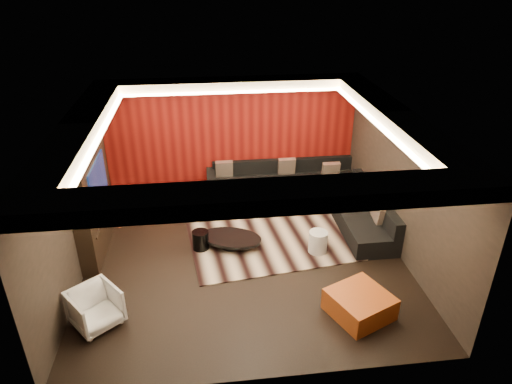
{
  "coord_description": "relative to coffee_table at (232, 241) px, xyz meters",
  "views": [
    {
      "loc": [
        -0.67,
        -7.38,
        5.19
      ],
      "look_at": [
        0.3,
        0.6,
        1.05
      ],
      "focal_mm": 32.0,
      "sensor_mm": 36.0,
      "label": 1
    }
  ],
  "objects": [
    {
      "name": "armchair",
      "position": [
        -2.27,
        -1.93,
        0.2
      ],
      "size": [
        0.97,
        0.98,
        0.64
      ],
      "primitive_type": "imported",
      "rotation": [
        0.0,
        0.0,
        0.67
      ],
      "color": "white",
      "rests_on": "floor"
    },
    {
      "name": "soffit_front",
      "position": [
        0.23,
        -3.01,
        2.57
      ],
      "size": [
        6.0,
        0.6,
        0.22
      ],
      "primitive_type": "cube",
      "color": "silver",
      "rests_on": "ground"
    },
    {
      "name": "sectional_sofa",
      "position": [
        1.97,
        1.56,
        0.14
      ],
      "size": [
        3.65,
        3.5,
        0.75
      ],
      "color": "black",
      "rests_on": "floor"
    },
    {
      "name": "floor",
      "position": [
        0.23,
        -0.31,
        -0.13
      ],
      "size": [
        6.0,
        6.0,
        0.02
      ],
      "primitive_type": "cube",
      "color": "black",
      "rests_on": "ground"
    },
    {
      "name": "orange_ottoman",
      "position": [
        1.92,
        -2.21,
        0.07
      ],
      "size": [
        1.16,
        1.16,
        0.39
      ],
      "primitive_type": "cube",
      "rotation": [
        0.0,
        0.0,
        0.42
      ],
      "color": "#924812",
      "rests_on": "floor"
    },
    {
      "name": "rug",
      "position": [
        1.14,
        0.52,
        -0.11
      ],
      "size": [
        4.34,
        3.48,
        0.02
      ],
      "primitive_type": "cube",
      "rotation": [
        0.0,
        0.0,
        0.13
      ],
      "color": "tan",
      "rests_on": "floor"
    },
    {
      "name": "soffit_left",
      "position": [
        -2.47,
        -0.31,
        2.57
      ],
      "size": [
        0.6,
        4.8,
        0.22
      ],
      "primitive_type": "cube",
      "color": "silver",
      "rests_on": "ground"
    },
    {
      "name": "cove_right",
      "position": [
        2.59,
        -0.31,
        2.48
      ],
      "size": [
        0.08,
        4.8,
        0.04
      ],
      "primitive_type": "cube",
      "color": "#FFD899",
      "rests_on": "ground"
    },
    {
      "name": "red_feature_wall",
      "position": [
        0.23,
        2.66,
        1.28
      ],
      "size": [
        5.98,
        0.05,
        2.78
      ],
      "primitive_type": "cube",
      "color": "#6B0C0A",
      "rests_on": "ground"
    },
    {
      "name": "cove_left",
      "position": [
        -2.13,
        -0.31,
        2.48
      ],
      "size": [
        0.08,
        4.8,
        0.04
      ],
      "primitive_type": "cube",
      "color": "#FFD899",
      "rests_on": "ground"
    },
    {
      "name": "tv_surround",
      "position": [
        -2.62,
        0.29,
        0.98
      ],
      "size": [
        0.3,
        2.0,
        2.2
      ],
      "primitive_type": "cube",
      "color": "black",
      "rests_on": "ground"
    },
    {
      "name": "wall_back",
      "position": [
        0.23,
        2.7,
        1.28
      ],
      "size": [
        6.0,
        0.02,
        2.8
      ],
      "primitive_type": "cube",
      "color": "black",
      "rests_on": "ground"
    },
    {
      "name": "drum_stool",
      "position": [
        -0.61,
        -0.02,
        0.09
      ],
      "size": [
        0.41,
        0.41,
        0.38
      ],
      "primitive_type": "cylinder",
      "rotation": [
        0.0,
        0.0,
        -0.31
      ],
      "color": "black",
      "rests_on": "rug"
    },
    {
      "name": "coffee_table",
      "position": [
        0.0,
        0.0,
        0.0
      ],
      "size": [
        1.58,
        1.58,
        0.21
      ],
      "primitive_type": "cylinder",
      "rotation": [
        0.0,
        0.0,
        -0.36
      ],
      "color": "black",
      "rests_on": "rug"
    },
    {
      "name": "striped_pouf",
      "position": [
        -0.61,
        1.31,
        0.08
      ],
      "size": [
        0.75,
        0.75,
        0.36
      ],
      "primitive_type": "ellipsoid",
      "rotation": [
        0.0,
        0.0,
        0.15
      ],
      "color": "#B6B18D",
      "rests_on": "rug"
    },
    {
      "name": "tv_screen",
      "position": [
        -2.46,
        0.29,
        1.33
      ],
      "size": [
        0.04,
        1.3,
        0.8
      ],
      "primitive_type": "cube",
      "color": "black",
      "rests_on": "ground"
    },
    {
      "name": "wall_right",
      "position": [
        3.24,
        -0.31,
        1.28
      ],
      "size": [
        0.02,
        6.0,
        2.8
      ],
      "primitive_type": "cube",
      "color": "black",
      "rests_on": "ground"
    },
    {
      "name": "cove_front",
      "position": [
        0.23,
        -2.67,
        2.48
      ],
      "size": [
        4.8,
        0.08,
        0.04
      ],
      "primitive_type": "cube",
      "color": "#FFD899",
      "rests_on": "ground"
    },
    {
      "name": "ceiling",
      "position": [
        0.23,
        -0.31,
        2.69
      ],
      "size": [
        6.0,
        6.0,
        0.02
      ],
      "primitive_type": "cube",
      "color": "silver",
      "rests_on": "ground"
    },
    {
      "name": "white_side_table",
      "position": [
        1.67,
        -0.4,
        0.11
      ],
      "size": [
        0.45,
        0.45,
        0.46
      ],
      "primitive_type": "cylinder",
      "rotation": [
        0.0,
        0.0,
        0.26
      ],
      "color": "silver",
      "rests_on": "floor"
    },
    {
      "name": "soffit_back",
      "position": [
        0.23,
        2.39,
        2.57
      ],
      "size": [
        6.0,
        0.6,
        0.22
      ],
      "primitive_type": "cube",
      "color": "silver",
      "rests_on": "ground"
    },
    {
      "name": "throw_pillows",
      "position": [
        2.0,
        1.6,
        0.5
      ],
      "size": [
        3.23,
        2.83,
        0.5
      ],
      "color": "tan",
      "rests_on": "sectional_sofa"
    },
    {
      "name": "cove_back",
      "position": [
        0.23,
        2.05,
        2.48
      ],
      "size": [
        4.8,
        0.08,
        0.04
      ],
      "primitive_type": "cube",
      "color": "#FFD899",
      "rests_on": "ground"
    },
    {
      "name": "wall_left",
      "position": [
        -2.78,
        -0.31,
        1.28
      ],
      "size": [
        0.02,
        6.0,
        2.8
      ],
      "primitive_type": "cube",
      "color": "black",
      "rests_on": "ground"
    },
    {
      "name": "tv_shelf",
      "position": [
        -2.46,
        0.29,
        0.58
      ],
      "size": [
        0.04,
        1.6,
        0.04
      ],
      "primitive_type": "cube",
      "color": "black",
      "rests_on": "ground"
    },
    {
      "name": "soffit_right",
      "position": [
        2.93,
        -0.31,
        2.57
      ],
      "size": [
        0.6,
        4.8,
        0.22
      ],
      "primitive_type": "cube",
      "color": "silver",
      "rests_on": "ground"
    }
  ]
}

